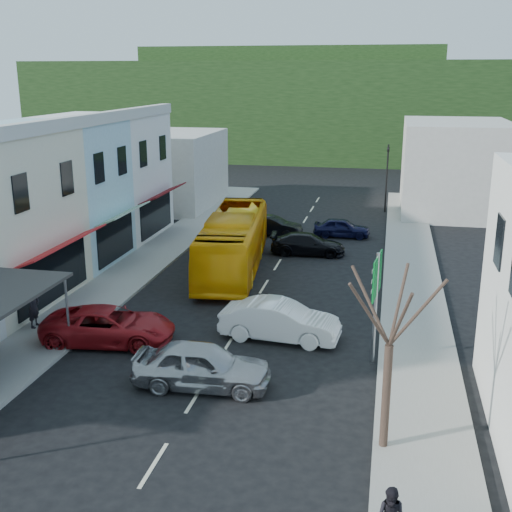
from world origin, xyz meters
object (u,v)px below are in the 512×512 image
at_px(street_tree, 389,345).
at_px(traffic_signal, 387,179).
at_px(direction_sign, 375,309).
at_px(car_white, 280,323).
at_px(car_red, 109,327).
at_px(pedestrian_left, 34,308).
at_px(car_silver, 202,369).
at_px(bus, 234,243).

bearing_deg(street_tree, traffic_signal, 90.84).
bearing_deg(direction_sign, street_tree, -78.43).
bearing_deg(car_white, car_red, 109.20).
height_order(car_red, street_tree, street_tree).
distance_m(direction_sign, street_tree, 6.00).
xyz_separation_m(street_tree, traffic_signal, (-0.50, 33.96, -0.65)).
bearing_deg(direction_sign, pedestrian_left, -174.55).
xyz_separation_m(car_red, traffic_signal, (10.58, 28.38, 1.96)).
bearing_deg(pedestrian_left, direction_sign, -93.69).
relative_size(car_silver, street_tree, 0.67).
bearing_deg(direction_sign, car_white, 165.46).
distance_m(car_white, pedestrian_left, 10.49).
relative_size(pedestrian_left, street_tree, 0.26).
bearing_deg(street_tree, bus, 117.52).
relative_size(bus, traffic_signal, 2.18).
bearing_deg(direction_sign, car_silver, -144.28).
relative_size(pedestrian_left, direction_sign, 0.39).
relative_size(car_white, traffic_signal, 0.83).
xyz_separation_m(car_red, street_tree, (11.08, -5.58, 2.61)).
bearing_deg(street_tree, pedestrian_left, 157.29).
bearing_deg(bus, car_red, -109.92).
height_order(car_silver, direction_sign, direction_sign).
xyz_separation_m(bus, car_white, (4.16, -8.96, -0.85)).
distance_m(car_red, direction_sign, 10.68).
height_order(bus, pedestrian_left, bus).
bearing_deg(street_tree, car_white, 120.54).
distance_m(bus, car_red, 11.07).
relative_size(bus, pedestrian_left, 6.82).
height_order(car_white, direction_sign, direction_sign).
relative_size(car_white, pedestrian_left, 2.59).
xyz_separation_m(car_red, direction_sign, (10.58, 0.29, 1.47)).
height_order(bus, street_tree, street_tree).
xyz_separation_m(car_silver, pedestrian_left, (-8.48, 3.52, 0.30)).
relative_size(car_red, street_tree, 0.70).
bearing_deg(car_red, car_white, -82.06).
height_order(car_silver, pedestrian_left, pedestrian_left).
relative_size(bus, car_white, 2.64).
bearing_deg(car_silver, pedestrian_left, 64.49).
distance_m(car_white, car_red, 6.97).
distance_m(bus, car_white, 9.91).
distance_m(street_tree, traffic_signal, 33.97).
bearing_deg(direction_sign, bus, 134.14).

